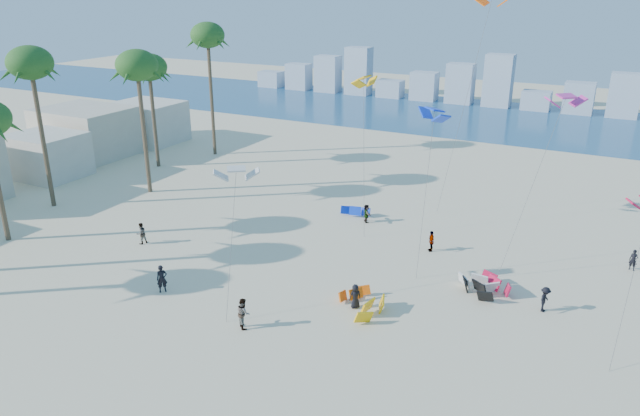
% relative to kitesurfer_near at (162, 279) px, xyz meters
% --- Properties ---
extents(ground, '(220.00, 220.00, 0.00)m').
position_rel_kitesurfer_near_xyz_m(ground, '(4.47, -8.09, -0.93)').
color(ground, beige).
rests_on(ground, ground).
extents(ocean, '(220.00, 220.00, 0.00)m').
position_rel_kitesurfer_near_xyz_m(ocean, '(4.47, 63.91, -0.93)').
color(ocean, navy).
rests_on(ocean, ground).
extents(kitesurfer_near, '(0.78, 0.81, 1.86)m').
position_rel_kitesurfer_near_xyz_m(kitesurfer_near, '(0.00, 0.00, 0.00)').
color(kitesurfer_near, black).
rests_on(kitesurfer_near, ground).
extents(kitesurfer_mid, '(1.15, 1.13, 1.86)m').
position_rel_kitesurfer_near_xyz_m(kitesurfer_mid, '(7.12, -1.11, -0.00)').
color(kitesurfer_mid, gray).
rests_on(kitesurfer_mid, ground).
extents(kitesurfers_far, '(34.60, 14.57, 1.71)m').
position_rel_kitesurfer_near_xyz_m(kitesurfers_far, '(10.72, 10.71, -0.12)').
color(kitesurfers_far, black).
rests_on(kitesurfers_far, ground).
extents(grounded_kites, '(16.42, 16.94, 0.93)m').
position_rel_kitesurfer_near_xyz_m(grounded_kites, '(14.78, 9.11, -0.50)').
color(grounded_kites, '#F65F0C').
rests_on(grounded_kites, ground).
extents(flying_kites, '(32.37, 27.38, 18.62)m').
position_rel_kitesurfer_near_xyz_m(flying_kites, '(18.52, 14.26, 9.96)').
color(flying_kites, silver).
rests_on(flying_kites, ground).
extents(palm_row, '(8.99, 44.80, 15.02)m').
position_rel_kitesurfer_near_xyz_m(palm_row, '(-17.71, 8.09, 10.35)').
color(palm_row, brown).
rests_on(palm_row, ground).
extents(beachfront_buildings, '(11.50, 43.00, 6.00)m').
position_rel_kitesurfer_near_xyz_m(beachfront_buildings, '(-29.22, 12.73, 1.74)').
color(beachfront_buildings, beige).
rests_on(beachfront_buildings, ground).
extents(distant_skyline, '(85.00, 3.00, 8.40)m').
position_rel_kitesurfer_near_xyz_m(distant_skyline, '(3.29, 73.91, 2.16)').
color(distant_skyline, '#9EADBF').
rests_on(distant_skyline, ground).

